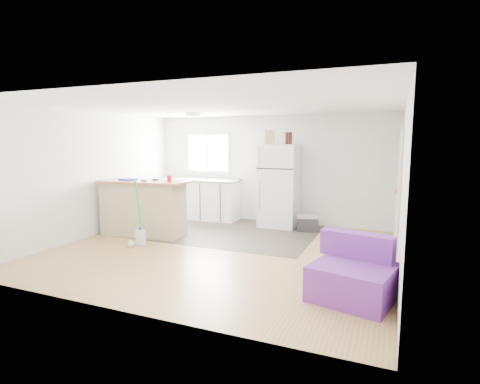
% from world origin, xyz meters
% --- Properties ---
extents(room, '(5.51, 5.01, 2.41)m').
position_xyz_m(room, '(0.00, 0.00, 1.20)').
color(room, '#A78146').
rests_on(room, ground).
extents(vinyl_zone, '(4.05, 2.50, 0.00)m').
position_xyz_m(vinyl_zone, '(-0.73, 1.25, 0.00)').
color(vinyl_zone, '#362E29').
rests_on(vinyl_zone, floor).
extents(window, '(1.18, 0.06, 0.98)m').
position_xyz_m(window, '(-1.55, 2.49, 1.55)').
color(window, white).
rests_on(window, back_wall).
extents(interior_door, '(0.11, 0.92, 2.10)m').
position_xyz_m(interior_door, '(2.72, 1.55, 1.02)').
color(interior_door, white).
rests_on(interior_door, right_wall).
extents(ceiling_fixture, '(0.30, 0.30, 0.07)m').
position_xyz_m(ceiling_fixture, '(-1.20, 1.20, 2.36)').
color(ceiling_fixture, white).
rests_on(ceiling_fixture, ceiling).
extents(kitchen_cabinets, '(2.12, 0.70, 1.23)m').
position_xyz_m(kitchen_cabinets, '(-1.70, 2.17, 0.48)').
color(kitchen_cabinets, white).
rests_on(kitchen_cabinets, floor).
extents(peninsula, '(1.80, 0.81, 1.08)m').
position_xyz_m(peninsula, '(-1.85, 0.33, 0.55)').
color(peninsula, '#C3B18C').
rests_on(peninsula, floor).
extents(refrigerator, '(0.80, 0.76, 1.77)m').
position_xyz_m(refrigerator, '(0.36, 2.12, 0.88)').
color(refrigerator, white).
rests_on(refrigerator, floor).
extents(cooler, '(0.50, 0.41, 0.33)m').
position_xyz_m(cooler, '(1.03, 1.91, 0.17)').
color(cooler, '#2A2A2C').
rests_on(cooler, floor).
extents(purple_seat, '(1.05, 1.02, 0.72)m').
position_xyz_m(purple_seat, '(2.26, -1.15, 0.26)').
color(purple_seat, purple).
rests_on(purple_seat, floor).
extents(cleaner_jug, '(0.15, 0.12, 0.33)m').
position_xyz_m(cleaner_jug, '(-1.47, -0.28, 0.14)').
color(cleaner_jug, white).
rests_on(cleaner_jug, floor).
extents(mop, '(0.25, 0.34, 1.22)m').
position_xyz_m(mop, '(-1.50, -0.42, 0.23)').
color(mop, green).
rests_on(mop, floor).
extents(red_cup, '(0.10, 0.10, 0.12)m').
position_xyz_m(red_cup, '(-1.24, 0.34, 1.14)').
color(red_cup, red).
rests_on(red_cup, peninsula).
extents(blue_tray, '(0.33, 0.26, 0.04)m').
position_xyz_m(blue_tray, '(-2.14, 0.26, 1.10)').
color(blue_tray, '#1323B9').
rests_on(blue_tray, peninsula).
extents(tool_a, '(0.15, 0.10, 0.03)m').
position_xyz_m(tool_a, '(-1.63, 0.44, 1.09)').
color(tool_a, black).
rests_on(tool_a, peninsula).
extents(tool_b, '(0.10, 0.05, 0.03)m').
position_xyz_m(tool_b, '(-1.73, 0.22, 1.09)').
color(tool_b, black).
rests_on(tool_b, peninsula).
extents(cardboard_box, '(0.22, 0.14, 0.30)m').
position_xyz_m(cardboard_box, '(0.15, 2.09, 1.92)').
color(cardboard_box, tan).
rests_on(cardboard_box, refrigerator).
extents(bottle_left, '(0.08, 0.08, 0.25)m').
position_xyz_m(bottle_left, '(0.53, 2.04, 1.89)').
color(bottle_left, '#38110A').
rests_on(bottle_left, refrigerator).
extents(bottle_right, '(0.08, 0.08, 0.25)m').
position_xyz_m(bottle_right, '(0.60, 2.07, 1.89)').
color(bottle_right, '#38110A').
rests_on(bottle_right, refrigerator).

